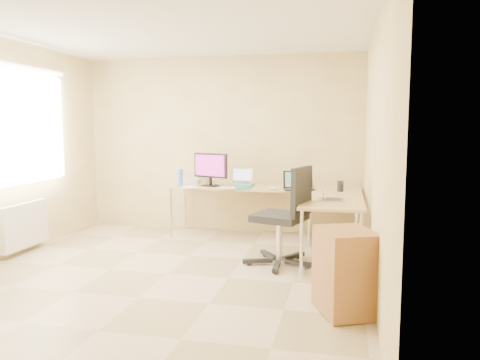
% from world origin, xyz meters
% --- Properties ---
extents(floor, '(4.50, 4.50, 0.00)m').
position_xyz_m(floor, '(0.00, 0.00, 0.00)').
color(floor, '#CDAF92').
rests_on(floor, ground).
extents(ceiling, '(4.50, 4.50, 0.00)m').
position_xyz_m(ceiling, '(0.00, 0.00, 2.60)').
color(ceiling, white).
rests_on(ceiling, ground).
extents(wall_back, '(4.50, 0.00, 4.50)m').
position_xyz_m(wall_back, '(0.00, 2.25, 1.30)').
color(wall_back, beige).
rests_on(wall_back, ground).
extents(wall_front, '(4.50, 0.00, 4.50)m').
position_xyz_m(wall_front, '(0.00, -2.25, 1.30)').
color(wall_front, beige).
rests_on(wall_front, ground).
extents(wall_right, '(0.00, 4.50, 4.50)m').
position_xyz_m(wall_right, '(2.10, 0.00, 1.30)').
color(wall_right, beige).
rests_on(wall_right, ground).
extents(desk_main, '(2.65, 0.70, 0.73)m').
position_xyz_m(desk_main, '(0.72, 1.85, 0.36)').
color(desk_main, tan).
rests_on(desk_main, ground).
extents(desk_return, '(0.70, 1.30, 0.73)m').
position_xyz_m(desk_return, '(1.70, 0.85, 0.36)').
color(desk_return, tan).
rests_on(desk_return, ground).
extents(monitor, '(0.58, 0.35, 0.47)m').
position_xyz_m(monitor, '(-0.01, 1.71, 0.96)').
color(monitor, black).
rests_on(monitor, desk_main).
extents(book_stack, '(0.25, 0.32, 0.05)m').
position_xyz_m(book_stack, '(0.49, 1.65, 0.76)').
color(book_stack, '#307D77').
rests_on(book_stack, desk_main).
extents(laptop_center, '(0.32, 0.25, 0.19)m').
position_xyz_m(laptop_center, '(0.42, 1.78, 0.88)').
color(laptop_center, '#AFAFAF').
rests_on(laptop_center, desk_main).
extents(laptop_black, '(0.45, 0.38, 0.25)m').
position_xyz_m(laptop_black, '(1.24, 1.61, 0.85)').
color(laptop_black, black).
rests_on(laptop_black, desk_main).
extents(keyboard, '(0.47, 0.24, 0.02)m').
position_xyz_m(keyboard, '(0.41, 1.55, 0.74)').
color(keyboard, white).
rests_on(keyboard, desk_main).
extents(mouse, '(0.13, 0.11, 0.04)m').
position_xyz_m(mouse, '(0.90, 1.55, 0.75)').
color(mouse, silver).
rests_on(mouse, desk_main).
extents(mug, '(0.14, 0.14, 0.10)m').
position_xyz_m(mug, '(-0.23, 1.70, 0.78)').
color(mug, silver).
rests_on(mug, desk_main).
extents(cd_stack, '(0.16, 0.16, 0.03)m').
position_xyz_m(cd_stack, '(0.09, 1.79, 0.75)').
color(cd_stack, silver).
rests_on(cd_stack, desk_main).
extents(water_bottle, '(0.09, 0.09, 0.24)m').
position_xyz_m(water_bottle, '(-0.40, 1.55, 0.85)').
color(water_bottle, '#4268DA').
rests_on(water_bottle, desk_main).
extents(papers, '(0.34, 0.38, 0.01)m').
position_xyz_m(papers, '(-0.28, 1.55, 0.73)').
color(papers, white).
rests_on(papers, desk_main).
extents(white_box, '(0.24, 0.18, 0.08)m').
position_xyz_m(white_box, '(-0.40, 2.05, 0.77)').
color(white_box, silver).
rests_on(white_box, desk_main).
extents(desk_fan, '(0.25, 0.25, 0.30)m').
position_xyz_m(desk_fan, '(-0.12, 1.88, 0.88)').
color(desk_fan, beige).
rests_on(desk_fan, desk_main).
extents(black_cup, '(0.11, 0.11, 0.14)m').
position_xyz_m(black_cup, '(1.78, 1.55, 0.80)').
color(black_cup, black).
rests_on(black_cup, desk_main).
extents(laptop_return, '(0.35, 0.28, 0.23)m').
position_xyz_m(laptop_return, '(1.69, 0.78, 0.84)').
color(laptop_return, '#B7B7B7').
rests_on(laptop_return, desk_return).
extents(office_chair, '(0.85, 0.85, 1.14)m').
position_xyz_m(office_chair, '(1.12, 0.61, 0.50)').
color(office_chair, black).
rests_on(office_chair, ground).
extents(cabinet, '(0.58, 0.63, 0.70)m').
position_xyz_m(cabinet, '(1.85, -0.66, 0.36)').
color(cabinet, brown).
rests_on(cabinet, ground).
extents(radiator, '(0.09, 0.80, 0.55)m').
position_xyz_m(radiator, '(-2.03, 0.40, 0.35)').
color(radiator, white).
rests_on(radiator, ground).
extents(window, '(0.10, 1.80, 1.40)m').
position_xyz_m(window, '(-2.05, 0.40, 1.55)').
color(window, white).
rests_on(window, wall_left).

